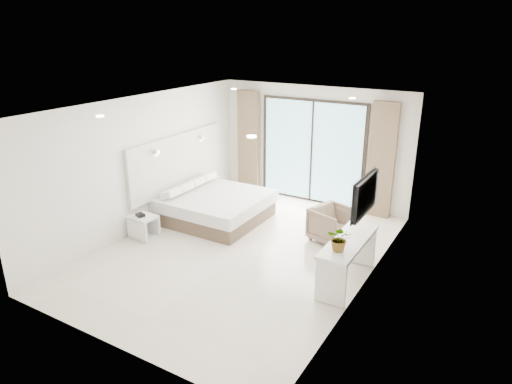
% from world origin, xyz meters
% --- Properties ---
extents(ground, '(6.20, 6.20, 0.00)m').
position_xyz_m(ground, '(0.00, 0.00, 0.00)').
color(ground, beige).
rests_on(ground, ground).
extents(room_shell, '(4.62, 6.22, 2.72)m').
position_xyz_m(room_shell, '(-0.20, 0.85, 1.58)').
color(room_shell, silver).
rests_on(room_shell, ground).
extents(bed, '(2.02, 1.92, 0.70)m').
position_xyz_m(bed, '(-1.30, 0.98, 0.30)').
color(bed, brown).
rests_on(bed, ground).
extents(nightstand, '(0.53, 0.44, 0.45)m').
position_xyz_m(nightstand, '(-1.97, -0.47, 0.23)').
color(nightstand, silver).
rests_on(nightstand, ground).
extents(phone, '(0.20, 0.18, 0.06)m').
position_xyz_m(phone, '(-2.00, -0.51, 0.49)').
color(phone, black).
rests_on(phone, nightstand).
extents(console_desk, '(0.50, 1.58, 0.77)m').
position_xyz_m(console_desk, '(2.04, -0.07, 0.56)').
color(console_desk, silver).
rests_on(console_desk, ground).
extents(plant, '(0.41, 0.44, 0.31)m').
position_xyz_m(plant, '(2.04, -0.50, 0.92)').
color(plant, '#33662D').
rests_on(plant, console_desk).
extents(armchair, '(0.88, 0.91, 0.75)m').
position_xyz_m(armchair, '(1.27, 1.26, 0.37)').
color(armchair, '#8C785B').
rests_on(armchair, ground).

